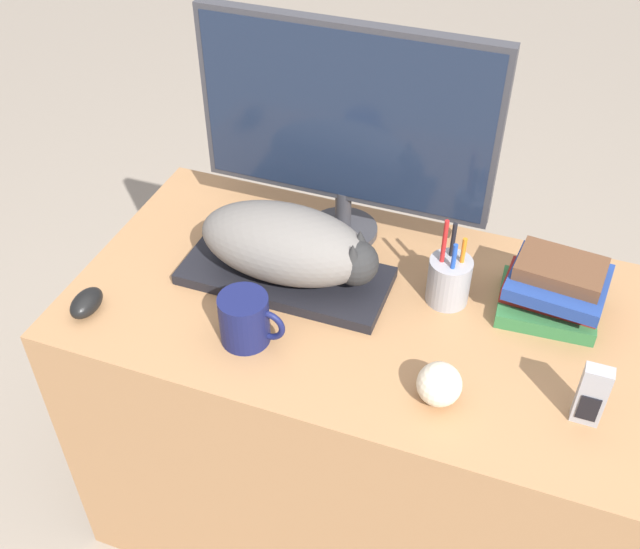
% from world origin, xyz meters
% --- Properties ---
extents(desk, '(1.18, 0.64, 0.75)m').
position_xyz_m(desk, '(0.00, 0.32, 0.37)').
color(desk, '#9E7047').
rests_on(desk, ground_plane).
extents(keyboard, '(0.43, 0.19, 0.02)m').
position_xyz_m(keyboard, '(-0.17, 0.33, 0.76)').
color(keyboard, black).
rests_on(keyboard, desk).
extents(cat, '(0.37, 0.19, 0.15)m').
position_xyz_m(cat, '(-0.16, 0.33, 0.84)').
color(cat, '#66605B').
rests_on(cat, keyboard).
extents(monitor, '(0.62, 0.16, 0.49)m').
position_xyz_m(monitor, '(-0.11, 0.52, 1.03)').
color(monitor, '#333338').
rests_on(monitor, desk).
extents(computer_mouse, '(0.05, 0.08, 0.04)m').
position_xyz_m(computer_mouse, '(-0.50, 0.11, 0.77)').
color(computer_mouse, black).
rests_on(computer_mouse, desk).
extents(coffee_mug, '(0.13, 0.10, 0.10)m').
position_xyz_m(coffee_mug, '(-0.17, 0.15, 0.80)').
color(coffee_mug, '#141947').
rests_on(coffee_mug, desk).
extents(pen_cup, '(0.09, 0.09, 0.20)m').
position_xyz_m(pen_cup, '(0.16, 0.39, 0.80)').
color(pen_cup, '#939399').
rests_on(pen_cup, desk).
extents(baseball, '(0.08, 0.08, 0.08)m').
position_xyz_m(baseball, '(0.20, 0.13, 0.79)').
color(baseball, beige).
rests_on(baseball, desk).
extents(phone, '(0.05, 0.03, 0.12)m').
position_xyz_m(phone, '(0.45, 0.17, 0.81)').
color(phone, '#99999E').
rests_on(phone, desk).
extents(book_stack, '(0.21, 0.18, 0.12)m').
position_xyz_m(book_stack, '(0.36, 0.43, 0.80)').
color(book_stack, '#2D6B38').
rests_on(book_stack, desk).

